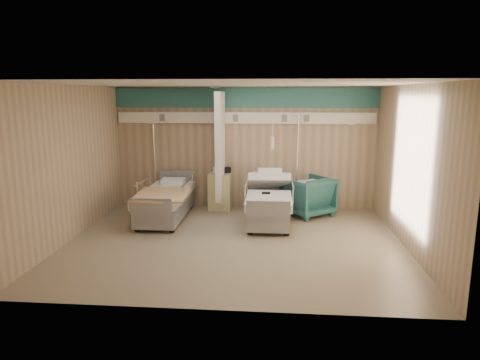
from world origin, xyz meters
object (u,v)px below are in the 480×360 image
object	(u,v)px
bedside_cabinet	(220,191)
iv_stand_left	(156,190)
bed_right	(269,207)
visitor_armchair	(308,196)
bed_left	(166,205)
iv_stand_right	(296,191)

from	to	relation	value
bedside_cabinet	iv_stand_left	size ratio (longest dim) A/B	0.43
bed_right	iv_stand_left	bearing A→B (deg)	159.94
bed_right	visitor_armchair	xyz separation A→B (m)	(0.84, 0.60, 0.12)
visitor_armchair	iv_stand_left	size ratio (longest dim) A/B	0.48
iv_stand_left	bed_left	bearing A→B (deg)	-63.70
bed_right	iv_stand_right	bearing A→B (deg)	58.05
bed_left	iv_stand_left	world-z (taller)	iv_stand_left
bedside_cabinet	bed_right	bearing A→B (deg)	-38.05
bed_left	bedside_cabinet	bearing A→B (deg)	40.60
bed_right	bedside_cabinet	distance (m)	1.46
bedside_cabinet	iv_stand_right	size ratio (longest dim) A/B	0.39
bedside_cabinet	iv_stand_right	world-z (taller)	iv_stand_right
bed_right	iv_stand_left	xyz separation A→B (m)	(-2.68, 0.98, 0.09)
bed_left	bed_right	bearing A→B (deg)	0.00
visitor_armchair	iv_stand_left	bearing A→B (deg)	-42.71
bed_right	iv_stand_left	size ratio (longest dim) A/B	1.09
bedside_cabinet	visitor_armchair	distance (m)	2.02
iv_stand_left	iv_stand_right	bearing A→B (deg)	-0.05
bedside_cabinet	iv_stand_right	xyz separation A→B (m)	(1.76, 0.08, 0.03)
bed_right	bed_left	size ratio (longest dim) A/B	1.00
bed_left	iv_stand_left	bearing A→B (deg)	116.30
iv_stand_right	iv_stand_left	distance (m)	3.29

